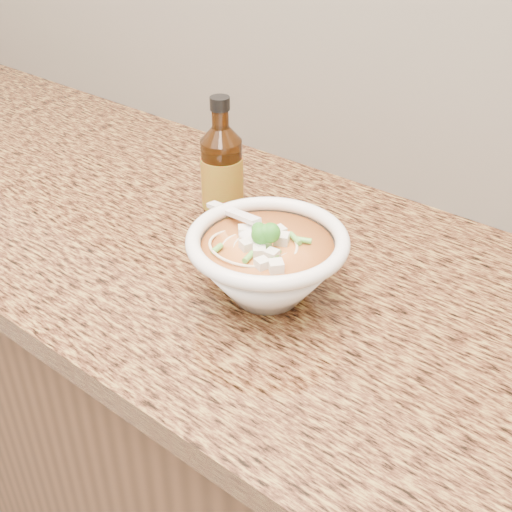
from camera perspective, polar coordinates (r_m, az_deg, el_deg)
The scene contains 4 objects.
cabinet at distance 1.33m, azimuth -0.87°, elevation -16.37°, with size 4.00×0.65×0.86m, color #321E0F.
counter_slab at distance 1.03m, azimuth -1.08°, elevation -0.07°, with size 4.00×0.68×0.04m, color olive.
soup_bowl at distance 0.89m, azimuth 1.00°, elevation -0.71°, with size 0.25×0.22×0.12m.
hot_sauce_bottle at distance 1.06m, azimuth -3.03°, elevation 7.23°, with size 0.07×0.07×0.21m.
Camera 1 is at (0.55, 1.02, 1.45)m, focal length 45.00 mm.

